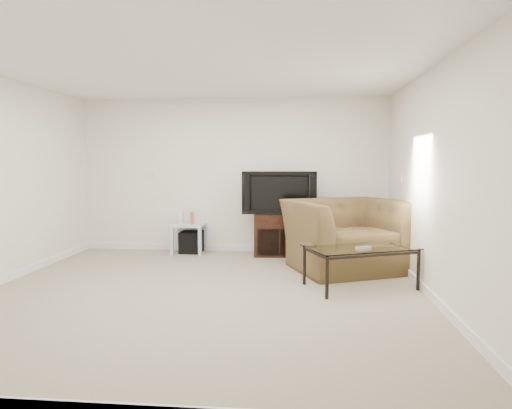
# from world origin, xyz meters

# --- Properties ---
(floor) EXTENTS (5.00, 5.00, 0.00)m
(floor) POSITION_xyz_m (0.00, 0.00, 0.00)
(floor) COLOR tan
(floor) RESTS_ON ground
(ceiling) EXTENTS (5.00, 5.00, 0.00)m
(ceiling) POSITION_xyz_m (0.00, 0.00, 2.50)
(ceiling) COLOR white
(ceiling) RESTS_ON ground
(wall_back) EXTENTS (5.00, 0.02, 2.50)m
(wall_back) POSITION_xyz_m (0.00, 2.50, 1.25)
(wall_back) COLOR silver
(wall_back) RESTS_ON ground
(wall_right) EXTENTS (0.02, 5.00, 2.50)m
(wall_right) POSITION_xyz_m (2.50, 0.00, 1.25)
(wall_right) COLOR silver
(wall_right) RESTS_ON ground
(plate_back) EXTENTS (0.12, 0.02, 0.12)m
(plate_back) POSITION_xyz_m (-1.40, 2.49, 1.25)
(plate_back) COLOR white
(plate_back) RESTS_ON wall_back
(plate_right_switch) EXTENTS (0.02, 0.09, 0.13)m
(plate_right_switch) POSITION_xyz_m (2.49, 1.60, 1.25)
(plate_right_switch) COLOR white
(plate_right_switch) RESTS_ON wall_right
(plate_right_outlet) EXTENTS (0.02, 0.08, 0.12)m
(plate_right_outlet) POSITION_xyz_m (2.49, 1.30, 0.30)
(plate_right_outlet) COLOR white
(plate_right_outlet) RESTS_ON wall_right
(tv_stand) EXTENTS (0.83, 0.61, 0.66)m
(tv_stand) POSITION_xyz_m (0.77, 2.28, 0.33)
(tv_stand) COLOR black
(tv_stand) RESTS_ON floor
(dvd_player) EXTENTS (0.45, 0.33, 0.06)m
(dvd_player) POSITION_xyz_m (0.77, 2.24, 0.55)
(dvd_player) COLOR black
(dvd_player) RESTS_ON tv_stand
(television) EXTENTS (1.08, 0.22, 0.67)m
(television) POSITION_xyz_m (0.77, 2.25, 0.99)
(television) COLOR black
(television) RESTS_ON tv_stand
(side_table) EXTENTS (0.50, 0.50, 0.48)m
(side_table) POSITION_xyz_m (-0.69, 2.28, 0.24)
(side_table) COLOR #C9E6F9
(side_table) RESTS_ON floor
(subwoofer) EXTENTS (0.35, 0.35, 0.35)m
(subwoofer) POSITION_xyz_m (-0.66, 2.30, 0.17)
(subwoofer) COLOR black
(subwoofer) RESTS_ON floor
(game_console) EXTENTS (0.06, 0.16, 0.22)m
(game_console) POSITION_xyz_m (-0.81, 2.26, 0.59)
(game_console) COLOR white
(game_console) RESTS_ON side_table
(game_case) EXTENTS (0.06, 0.14, 0.19)m
(game_case) POSITION_xyz_m (-0.63, 2.26, 0.58)
(game_case) COLOR #CC4C4C
(game_case) RESTS_ON side_table
(recliner) EXTENTS (1.73, 1.45, 1.29)m
(recliner) POSITION_xyz_m (1.71, 1.36, 0.64)
(recliner) COLOR brown
(recliner) RESTS_ON floor
(coffee_table) EXTENTS (1.42, 1.12, 0.49)m
(coffee_table) POSITION_xyz_m (1.80, 0.45, 0.24)
(coffee_table) COLOR black
(coffee_table) RESTS_ON floor
(remote) EXTENTS (0.19, 0.15, 0.02)m
(remote) POSITION_xyz_m (1.81, 0.34, 0.50)
(remote) COLOR #B2B2B7
(remote) RESTS_ON coffee_table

